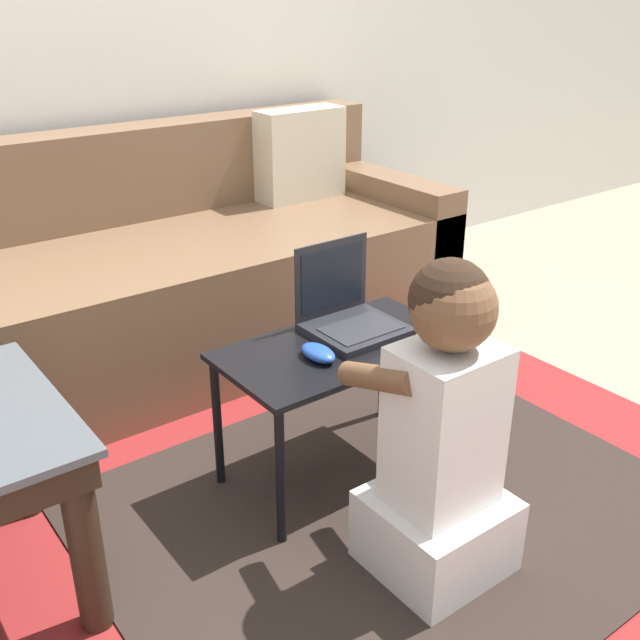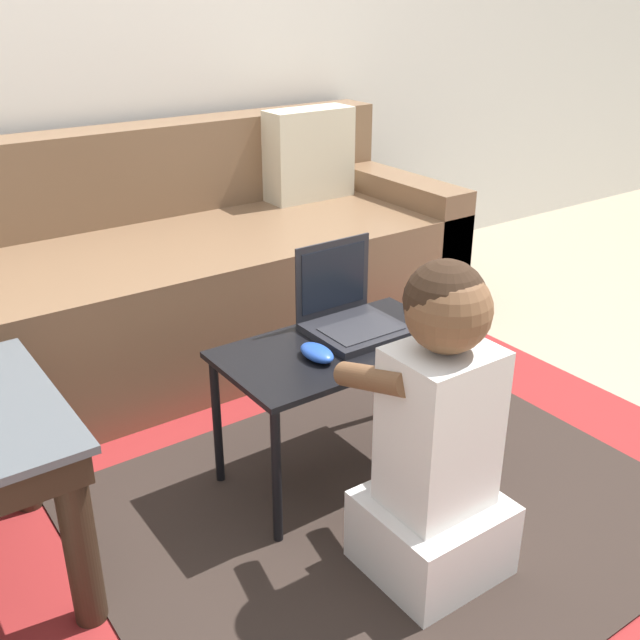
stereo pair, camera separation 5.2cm
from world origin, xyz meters
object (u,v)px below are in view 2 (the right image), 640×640
couch (160,282)px  laptop (351,317)px  laptop_desk (339,361)px  person_seated (437,440)px  computer_mouse (317,353)px

couch → laptop: 0.94m
laptop_desk → person_seated: bearing=-96.3°
laptop → computer_mouse: bearing=-153.0°
couch → laptop_desk: (0.08, -0.97, 0.07)m
laptop → computer_mouse: laptop is taller
laptop_desk → laptop: 0.13m
couch → laptop: size_ratio=9.24×
computer_mouse → person_seated: size_ratio=0.15×
laptop → laptop_desk: bearing=-144.8°
laptop → person_seated: size_ratio=0.32×
couch → computer_mouse: couch is taller
laptop_desk → person_seated: (-0.05, -0.43, 0.00)m
person_seated → couch: bearing=91.4°
couch → laptop: (0.16, -0.91, 0.15)m
computer_mouse → person_seated: bearing=-83.2°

